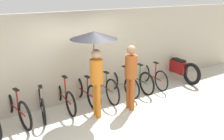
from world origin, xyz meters
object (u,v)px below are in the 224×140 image
object	(u,v)px
parked_bicycle_3	(63,96)
motorcycle	(178,68)
pedestrian_leading	(95,49)
parked_bicycle_2	(41,102)
pedestrian_center	(131,73)
parked_bicycle_1	(15,107)
parked_bicycle_4	(85,91)
parked_bicycle_8	(152,76)
parked_bicycle_5	(103,85)
parked_bicycle_6	(121,83)
parked_bicycle_7	(136,78)

from	to	relation	value
parked_bicycle_3	motorcycle	bearing A→B (deg)	-88.24
pedestrian_leading	motorcycle	distance (m)	4.07
parked_bicycle_2	pedestrian_leading	xyz separation A→B (m)	(1.17, -0.72, 1.38)
parked_bicycle_3	pedestrian_center	bearing A→B (deg)	-121.65
parked_bicycle_1	parked_bicycle_4	xyz separation A→B (m)	(1.87, -0.02, -0.00)
parked_bicycle_3	parked_bicycle_8	world-z (taller)	parked_bicycle_3
parked_bicycle_1	parked_bicycle_5	bearing A→B (deg)	-98.16
parked_bicycle_5	pedestrian_center	world-z (taller)	pedestrian_center
parked_bicycle_2	parked_bicycle_6	xyz separation A→B (m)	(2.49, 0.01, 0.01)
parked_bicycle_7	pedestrian_leading	world-z (taller)	pedestrian_leading
parked_bicycle_1	parked_bicycle_4	bearing A→B (deg)	-98.86
parked_bicycle_1	pedestrian_leading	bearing A→B (deg)	-120.88
parked_bicycle_7	parked_bicycle_3	bearing A→B (deg)	93.67
parked_bicycle_1	parked_bicycle_8	xyz separation A→B (m)	(4.36, -0.04, -0.01)
parked_bicycle_5	pedestrian_center	distance (m)	1.20
parked_bicycle_2	motorcycle	bearing A→B (deg)	-77.70
parked_bicycle_4	parked_bicycle_6	world-z (taller)	parked_bicycle_4
parked_bicycle_5	parked_bicycle_8	world-z (taller)	parked_bicycle_8
pedestrian_leading	parked_bicycle_6	bearing A→B (deg)	37.67
parked_bicycle_8	pedestrian_leading	distance (m)	2.99
parked_bicycle_5	pedestrian_center	size ratio (longest dim) A/B	1.06
parked_bicycle_1	parked_bicycle_8	size ratio (longest dim) A/B	1.10
parked_bicycle_3	pedestrian_leading	distance (m)	1.67
parked_bicycle_4	parked_bicycle_5	distance (m)	0.62
parked_bicycle_1	parked_bicycle_5	distance (m)	2.49
parked_bicycle_6	parked_bicycle_1	bearing A→B (deg)	85.35
parked_bicycle_1	pedestrian_leading	distance (m)	2.38
parked_bicycle_1	parked_bicycle_6	xyz separation A→B (m)	(3.11, -0.02, -0.01)
pedestrian_leading	parked_bicycle_7	bearing A→B (deg)	30.33
parked_bicycle_2	motorcycle	distance (m)	4.96
pedestrian_leading	pedestrian_center	xyz separation A→B (m)	(0.93, -0.24, -0.70)
pedestrian_center	motorcycle	distance (m)	3.07
parked_bicycle_3	parked_bicycle_2	bearing A→B (deg)	96.94
parked_bicycle_3	pedestrian_center	world-z (taller)	pedestrian_center
parked_bicycle_6	pedestrian_leading	bearing A→B (deg)	114.85
parked_bicycle_5	pedestrian_leading	size ratio (longest dim) A/B	0.87
parked_bicycle_7	pedestrian_center	xyz separation A→B (m)	(-1.01, -1.01, 0.64)
parked_bicycle_2	parked_bicycle_4	bearing A→B (deg)	-77.21
parked_bicycle_2	pedestrian_leading	world-z (taller)	pedestrian_leading
parked_bicycle_2	parked_bicycle_3	world-z (taller)	parked_bicycle_3
parked_bicycle_1	motorcycle	bearing A→B (deg)	-98.71
parked_bicycle_2	parked_bicycle_6	distance (m)	2.49
parked_bicycle_7	pedestrian_center	world-z (taller)	pedestrian_center
parked_bicycle_7	parked_bicycle_8	xyz separation A→B (m)	(0.62, -0.06, -0.02)
parked_bicycle_3	parked_bicycle_7	xyz separation A→B (m)	(2.49, 0.00, 0.03)
parked_bicycle_5	parked_bicycle_7	size ratio (longest dim) A/B	1.01
parked_bicycle_6	motorcycle	distance (m)	2.48
pedestrian_leading	motorcycle	size ratio (longest dim) A/B	1.05
pedestrian_center	parked_bicycle_7	bearing A→B (deg)	51.51
parked_bicycle_1	parked_bicycle_7	bearing A→B (deg)	-97.88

